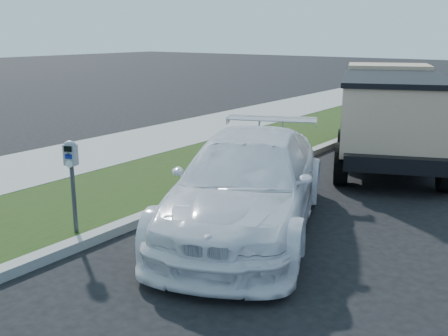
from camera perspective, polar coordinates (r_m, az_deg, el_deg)
The scene contains 5 objects.
ground at distance 7.45m, azimuth 4.22°, elevation -10.67°, with size 120.00×120.00×0.00m, color black.
streetside at distance 12.34m, azimuth -12.97°, elevation -0.37°, with size 6.12×50.00×0.15m.
parking_meter at distance 8.28m, azimuth -16.27°, elevation 0.15°, with size 0.24×0.20×1.46m.
white_wagon at distance 8.64m, azimuth 2.76°, elevation -1.52°, with size 2.18×5.37×1.56m, color white.
dump_truck at distance 13.63m, azimuth 17.58°, elevation 6.02°, with size 4.21×6.27×2.32m.
Camera 1 is at (3.53, -5.74, 3.17)m, focal length 42.00 mm.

